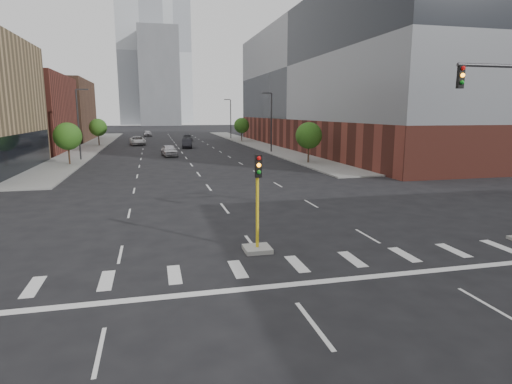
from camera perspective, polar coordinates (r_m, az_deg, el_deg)
name	(u,v)px	position (r m, az deg, el deg)	size (l,w,h in m)	color
ground	(343,363)	(11.76, 11.46, -21.40)	(400.00, 400.00, 0.00)	black
sidewalk_left_far	(93,146)	(83.87, -20.93, 5.75)	(5.00, 92.00, 0.15)	gray
sidewalk_right_far	(253,143)	(85.43, -0.44, 6.52)	(5.00, 92.00, 0.15)	gray
building_left_far_b	(40,110)	(103.58, -26.89, 9.67)	(20.00, 24.00, 13.00)	brown
building_right_main	(354,83)	(77.00, 12.94, 13.94)	(24.00, 70.00, 22.00)	brown
tower_left	(141,53)	(230.80, -15.09, 17.45)	(22.00, 22.00, 70.00)	#B2B7BC
tower_right	(173,54)	(271.47, -10.97, 17.60)	(20.00, 20.00, 80.00)	#B2B7BC
tower_mid	(159,77)	(209.61, -12.78, 14.70)	(18.00, 18.00, 44.00)	slate
median_traffic_signal	(258,231)	(19.19, 0.20, -5.16)	(1.20, 1.20, 4.40)	#999993
streetlight_right_a	(271,120)	(66.41, 1.99, 9.60)	(1.60, 0.22, 9.07)	#2D2D30
streetlight_right_b	(230,117)	(100.57, -3.45, 9.93)	(1.60, 0.22, 9.07)	#2D2D30
streetlight_left	(79,121)	(59.66, -22.55, 8.69)	(1.60, 0.22, 9.07)	#2D2D30
tree_left_near	(68,136)	(54.89, -23.82, 6.81)	(3.20, 3.20, 4.85)	#382619
tree_left_far	(98,127)	(84.56, -20.32, 8.08)	(3.20, 3.20, 4.85)	#382619
tree_right_near	(309,136)	(52.39, 7.05, 7.48)	(3.20, 3.20, 4.85)	#382619
tree_right_far	(242,125)	(90.90, -1.93, 8.86)	(3.20, 3.20, 4.85)	#382619
car_near_left	(169,150)	(62.19, -11.49, 5.46)	(1.95, 4.84, 1.65)	silver
car_mid_right	(187,143)	(76.01, -9.17, 6.41)	(1.65, 4.73, 1.56)	black
car_far_left	(138,141)	(84.68, -15.52, 6.61)	(2.75, 5.96, 1.66)	silver
car_deep_right	(187,138)	(93.96, -9.13, 7.16)	(2.04, 5.01, 1.45)	black
car_distant	(148,133)	(113.80, -14.26, 7.58)	(1.87, 4.65, 1.59)	#B8B7BC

